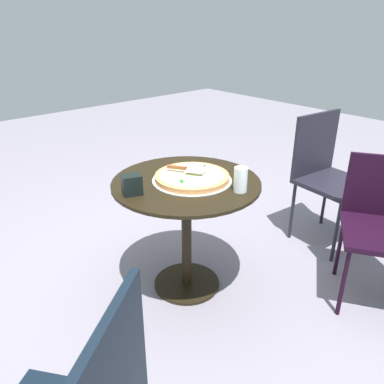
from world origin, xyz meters
TOP-DOWN VIEW (x-y plane):
  - ground_plane at (0.00, 0.00)m, footprint 10.00×10.00m
  - patio_table at (0.00, 0.00)m, footprint 0.81×0.81m
  - pizza_on_tray at (-0.03, 0.01)m, footprint 0.43×0.43m
  - pizza_server at (-0.02, -0.03)m, footprint 0.16×0.20m
  - drinking_cup at (-0.12, 0.28)m, footprint 0.07×0.07m
  - napkin_dispenser at (0.31, -0.05)m, footprint 0.11×0.10m
  - patio_chair_near at (-1.11, 0.22)m, footprint 0.48×0.48m

SIDE VIEW (x-z plane):
  - ground_plane at x=0.00m, z-range 0.00..0.00m
  - patio_table at x=0.00m, z-range 0.18..0.87m
  - patio_chair_near at x=-1.11m, z-range 0.08..0.99m
  - pizza_on_tray at x=-0.03m, z-range 0.69..0.74m
  - napkin_dispenser at x=0.31m, z-range 0.69..0.80m
  - pizza_server at x=-0.02m, z-range 0.74..0.76m
  - drinking_cup at x=-0.12m, z-range 0.69..0.82m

